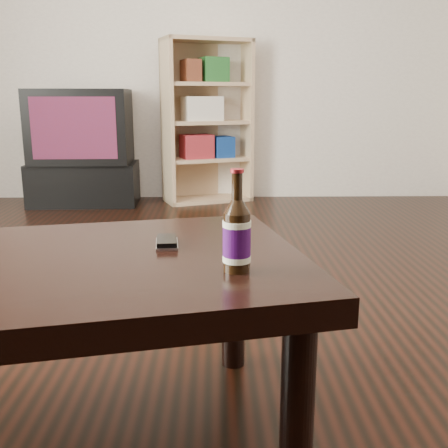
{
  "coord_description": "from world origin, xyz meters",
  "views": [
    {
      "loc": [
        0.12,
        -1.86,
        0.92
      ],
      "look_at": [
        0.14,
        -0.68,
        0.63
      ],
      "focal_mm": 42.0,
      "sensor_mm": 36.0,
      "label": 1
    }
  ],
  "objects_px": {
    "coffee_table": "(35,288)",
    "phone": "(167,242)",
    "tv": "(81,126)",
    "tv_stand": "(84,184)",
    "beer_bottle": "(237,236)",
    "bookshelf": "(205,119)"
  },
  "relations": [
    {
      "from": "bookshelf",
      "to": "coffee_table",
      "type": "bearing_deg",
      "value": -116.08
    },
    {
      "from": "tv",
      "to": "tv_stand",
      "type": "bearing_deg",
      "value": 90.0
    },
    {
      "from": "tv",
      "to": "phone",
      "type": "distance_m",
      "value": 3.28
    },
    {
      "from": "tv_stand",
      "to": "tv",
      "type": "height_order",
      "value": "tv"
    },
    {
      "from": "tv",
      "to": "coffee_table",
      "type": "relative_size",
      "value": 0.55
    },
    {
      "from": "coffee_table",
      "to": "phone",
      "type": "bearing_deg",
      "value": 24.99
    },
    {
      "from": "tv",
      "to": "phone",
      "type": "height_order",
      "value": "tv"
    },
    {
      "from": "coffee_table",
      "to": "phone",
      "type": "relative_size",
      "value": 12.53
    },
    {
      "from": "coffee_table",
      "to": "phone",
      "type": "height_order",
      "value": "phone"
    },
    {
      "from": "phone",
      "to": "coffee_table",
      "type": "bearing_deg",
      "value": -160.37
    },
    {
      "from": "phone",
      "to": "bookshelf",
      "type": "bearing_deg",
      "value": 83.69
    },
    {
      "from": "beer_bottle",
      "to": "bookshelf",
      "type": "bearing_deg",
      "value": 92.13
    },
    {
      "from": "phone",
      "to": "tv_stand",
      "type": "bearing_deg",
      "value": 102.4
    },
    {
      "from": "coffee_table",
      "to": "beer_bottle",
      "type": "distance_m",
      "value": 0.54
    },
    {
      "from": "tv_stand",
      "to": "phone",
      "type": "relative_size",
      "value": 7.56
    },
    {
      "from": "beer_bottle",
      "to": "coffee_table",
      "type": "bearing_deg",
      "value": 171.49
    },
    {
      "from": "tv_stand",
      "to": "coffee_table",
      "type": "relative_size",
      "value": 0.6
    },
    {
      "from": "beer_bottle",
      "to": "tv_stand",
      "type": "bearing_deg",
      "value": 109.49
    },
    {
      "from": "bookshelf",
      "to": "coffee_table",
      "type": "relative_size",
      "value": 0.93
    },
    {
      "from": "tv_stand",
      "to": "bookshelf",
      "type": "height_order",
      "value": "bookshelf"
    },
    {
      "from": "tv_stand",
      "to": "coffee_table",
      "type": "distance_m",
      "value": 3.35
    },
    {
      "from": "tv_stand",
      "to": "tv",
      "type": "relative_size",
      "value": 1.09
    }
  ]
}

